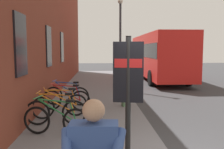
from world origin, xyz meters
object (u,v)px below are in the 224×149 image
object	(u,v)px
bicycle_under_window	(56,112)
bicycle_beside_lamp	(66,99)
bicycle_nearest_sign	(57,120)
bicycle_end_of_row	(60,105)
transit_info_sign	(128,81)
street_lamp	(120,36)
bicycle_leaning_wall	(67,95)
pedestrian_near_bus	(123,82)
city_bus	(158,54)

from	to	relation	value
bicycle_under_window	bicycle_beside_lamp	bearing A→B (deg)	-2.04
bicycle_nearest_sign	bicycle_end_of_row	xyz separation A→B (m)	(1.62, 0.15, 0.00)
bicycle_end_of_row	transit_info_sign	xyz separation A→B (m)	(-3.28, -1.75, 1.21)
bicycle_under_window	street_lamp	size ratio (longest dim) A/B	0.36
bicycle_leaning_wall	street_lamp	bearing A→B (deg)	-31.35
bicycle_nearest_sign	pedestrian_near_bus	size ratio (longest dim) A/B	1.12
bicycle_under_window	bicycle_end_of_row	xyz separation A→B (m)	(0.77, -0.00, 0.00)
bicycle_leaning_wall	bicycle_under_window	bearing A→B (deg)	-179.69
pedestrian_near_bus	transit_info_sign	bearing A→B (deg)	175.20
pedestrian_near_bus	bicycle_beside_lamp	bearing A→B (deg)	103.51
bicycle_leaning_wall	city_bus	xyz separation A→B (m)	(8.87, -5.73, 1.41)
transit_info_sign	pedestrian_near_bus	world-z (taller)	transit_info_sign
bicycle_nearest_sign	bicycle_leaning_wall	xyz separation A→B (m)	(3.33, 0.17, 0.00)
bicycle_end_of_row	bicycle_beside_lamp	size ratio (longest dim) A/B	0.98
bicycle_under_window	bicycle_leaning_wall	distance (m)	2.48
bicycle_under_window	street_lamp	world-z (taller)	street_lamp
pedestrian_near_bus	bicycle_end_of_row	bearing A→B (deg)	123.54
transit_info_sign	street_lamp	distance (m)	9.10
bicycle_leaning_wall	city_bus	distance (m)	10.65
street_lamp	bicycle_beside_lamp	bearing A→B (deg)	153.75
bicycle_end_of_row	city_bus	world-z (taller)	city_bus
bicycle_nearest_sign	transit_info_sign	xyz separation A→B (m)	(-1.66, -1.60, 1.21)
city_bus	bicycle_nearest_sign	bearing A→B (deg)	155.50
bicycle_nearest_sign	street_lamp	xyz separation A→B (m)	(7.32, -2.26, 2.53)
transit_info_sign	city_bus	bearing A→B (deg)	-15.94
bicycle_nearest_sign	bicycle_leaning_wall	size ratio (longest dim) A/B	0.99
bicycle_under_window	bicycle_beside_lamp	size ratio (longest dim) A/B	1.01
bicycle_beside_lamp	transit_info_sign	distance (m)	4.69
bicycle_end_of_row	pedestrian_near_bus	size ratio (longest dim) A/B	1.10
bicycle_beside_lamp	bicycle_under_window	bearing A→B (deg)	177.96
bicycle_leaning_wall	street_lamp	xyz separation A→B (m)	(3.98, -2.43, 2.53)
bicycle_under_window	street_lamp	bearing A→B (deg)	-20.48
transit_info_sign	bicycle_beside_lamp	bearing A→B (deg)	21.95
bicycle_nearest_sign	bicycle_end_of_row	bearing A→B (deg)	5.44
bicycle_nearest_sign	bicycle_end_of_row	world-z (taller)	same
bicycle_nearest_sign	bicycle_under_window	xyz separation A→B (m)	(0.85, 0.16, 0.00)
bicycle_nearest_sign	bicycle_beside_lamp	bearing A→B (deg)	2.14
city_bus	pedestrian_near_bus	world-z (taller)	city_bus
bicycle_nearest_sign	pedestrian_near_bus	bearing A→B (deg)	-33.23
bicycle_under_window	bicycle_beside_lamp	distance (m)	1.69
bicycle_under_window	street_lamp	distance (m)	7.35
bicycle_beside_lamp	bicycle_leaning_wall	world-z (taller)	same
bicycle_under_window	bicycle_beside_lamp	world-z (taller)	same
bicycle_leaning_wall	street_lamp	size ratio (longest dim) A/B	0.36
bicycle_under_window	transit_info_sign	world-z (taller)	transit_info_sign
street_lamp	bicycle_under_window	bearing A→B (deg)	159.52
bicycle_nearest_sign	bicycle_beside_lamp	xyz separation A→B (m)	(2.54, 0.10, 0.00)
bicycle_beside_lamp	transit_info_sign	xyz separation A→B (m)	(-4.21, -1.70, 1.21)
bicycle_nearest_sign	bicycle_under_window	bearing A→B (deg)	10.33
transit_info_sign	street_lamp	bearing A→B (deg)	-4.19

